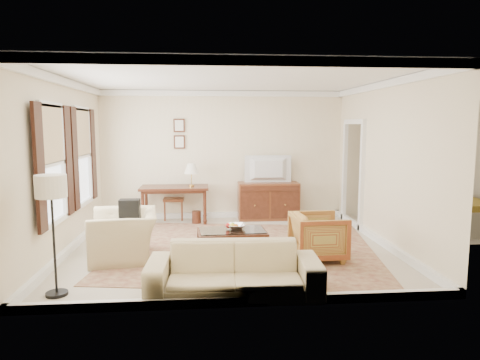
{
  "coord_description": "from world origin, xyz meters",
  "views": [
    {
      "loc": [
        -0.46,
        -7.27,
        2.13
      ],
      "look_at": [
        0.2,
        0.3,
        1.15
      ],
      "focal_mm": 32.0,
      "sensor_mm": 36.0,
      "label": 1
    }
  ],
  "objects": [
    {
      "name": "window_rear",
      "position": [
        -2.7,
        0.9,
        1.55
      ],
      "size": [
        0.12,
        1.56,
        1.8
      ],
      "primitive_type": null,
      "color": "#CCB284",
      "rests_on": "room_shell"
    },
    {
      "name": "sideboard",
      "position": [
        1.01,
        2.21,
        0.42
      ],
      "size": [
        1.36,
        0.52,
        0.84
      ],
      "primitive_type": "cube",
      "color": "brown",
      "rests_on": "room_shell"
    },
    {
      "name": "desk_lamp",
      "position": [
        -0.71,
        2.03,
        1.05
      ],
      "size": [
        0.32,
        0.32,
        0.5
      ],
      "primitive_type": null,
      "color": "silver",
      "rests_on": "writing_desk"
    },
    {
      "name": "sofa",
      "position": [
        -0.08,
        -2.08,
        0.42
      ],
      "size": [
        2.2,
        0.74,
        0.85
      ],
      "primitive_type": "imported",
      "rotation": [
        0.0,
        0.0,
        -0.05
      ],
      "color": "#C5B385",
      "rests_on": "room_shell"
    },
    {
      "name": "backpack",
      "position": [
        -1.65,
        -0.36,
        0.76
      ],
      "size": [
        0.25,
        0.34,
        0.4
      ],
      "primitive_type": "cube",
      "rotation": [
        0.0,
        0.0,
        -1.67
      ],
      "color": "black",
      "rests_on": "club_armchair"
    },
    {
      "name": "book_a",
      "position": [
        -0.16,
        -0.6,
        0.18
      ],
      "size": [
        0.28,
        0.05,
        0.38
      ],
      "primitive_type": "imported",
      "rotation": [
        0.0,
        0.0,
        -0.04
      ],
      "color": "brown",
      "rests_on": "coffee_table"
    },
    {
      "name": "annex_bedroom",
      "position": [
        4.49,
        1.15,
        0.34
      ],
      "size": [
        3.0,
        2.7,
        2.9
      ],
      "color": "beige",
      "rests_on": "ground"
    },
    {
      "name": "striped_armchair",
      "position": [
        1.36,
        -0.8,
        0.41
      ],
      "size": [
        0.77,
        0.82,
        0.82
      ],
      "primitive_type": "imported",
      "rotation": [
        0.0,
        0.0,
        1.61
      ],
      "color": "brown",
      "rests_on": "room_shell"
    },
    {
      "name": "fruit_bowl",
      "position": [
        0.07,
        -0.52,
        0.51
      ],
      "size": [
        0.42,
        0.42,
        0.1
      ],
      "primitive_type": "imported",
      "color": "silver",
      "rests_on": "coffee_table"
    },
    {
      "name": "floor_lamp",
      "position": [
        -2.31,
        -1.94,
        1.28
      ],
      "size": [
        0.38,
        0.38,
        1.53
      ],
      "color": "black",
      "rests_on": "room_shell"
    },
    {
      "name": "writing_desk",
      "position": [
        -1.08,
        2.03,
        0.69
      ],
      "size": [
        1.47,
        0.73,
        0.8
      ],
      "color": "#522617",
      "rests_on": "room_shell"
    },
    {
      "name": "book_b",
      "position": [
        0.15,
        -0.68,
        0.18
      ],
      "size": [
        0.25,
        0.17,
        0.38
      ],
      "primitive_type": "imported",
      "rotation": [
        0.0,
        0.0,
        -0.55
      ],
      "color": "brown",
      "rests_on": "coffee_table"
    },
    {
      "name": "window_front",
      "position": [
        -2.7,
        -0.7,
        1.55
      ],
      "size": [
        0.12,
        1.56,
        1.8
      ],
      "primitive_type": null,
      "color": "#CCB284",
      "rests_on": "room_shell"
    },
    {
      "name": "framed_prints",
      "position": [
        -0.98,
        2.47,
        1.94
      ],
      "size": [
        0.25,
        0.04,
        0.68
      ],
      "primitive_type": null,
      "color": "#522617",
      "rests_on": "room_shell"
    },
    {
      "name": "desk_chair",
      "position": [
        -1.13,
        2.38,
        0.53
      ],
      "size": [
        0.45,
        0.45,
        1.05
      ],
      "primitive_type": null,
      "rotation": [
        0.0,
        0.0,
        0.01
      ],
      "color": "brown",
      "rests_on": "room_shell"
    },
    {
      "name": "rug",
      "position": [
        0.24,
        -0.16,
        0.01
      ],
      "size": [
        4.86,
        4.34,
        0.01
      ],
      "primitive_type": "cube",
      "rotation": [
        0.0,
        0.0,
        -0.15
      ],
      "color": "maroon",
      "rests_on": "room_shell"
    },
    {
      "name": "club_armchair",
      "position": [
        -1.73,
        -0.47,
        0.51
      ],
      "size": [
        0.9,
        1.26,
        1.02
      ],
      "primitive_type": "imported",
      "rotation": [
        0.0,
        0.0,
        -1.44
      ],
      "color": "#C5B385",
      "rests_on": "room_shell"
    },
    {
      "name": "doorway",
      "position": [
        2.71,
        1.5,
        1.08
      ],
      "size": [
        0.1,
        1.12,
        2.25
      ],
      "primitive_type": null,
      "color": "white",
      "rests_on": "room_shell"
    },
    {
      "name": "coffee_table",
      "position": [
        -0.01,
        -0.58,
        0.35
      ],
      "size": [
        1.13,
        0.7,
        0.46
      ],
      "rotation": [
        0.0,
        0.0,
        0.06
      ],
      "color": "#522617",
      "rests_on": "room_shell"
    },
    {
      "name": "room_shell",
      "position": [
        0.0,
        0.0,
        2.47
      ],
      "size": [
        5.51,
        5.01,
        2.91
      ],
      "color": "beige",
      "rests_on": "ground"
    },
    {
      "name": "tv",
      "position": [
        1.01,
        2.19,
        1.34
      ],
      "size": [
        1.01,
        0.58,
        0.13
      ],
      "primitive_type": "imported",
      "rotation": [
        0.0,
        0.0,
        3.14
      ],
      "color": "black",
      "rests_on": "sideboard"
    }
  ]
}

